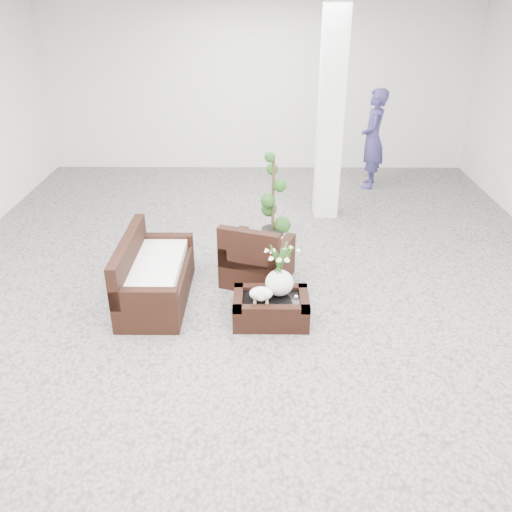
{
  "coord_description": "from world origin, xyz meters",
  "views": [
    {
      "loc": [
        0.05,
        -6.01,
        3.64
      ],
      "look_at": [
        0.0,
        -0.1,
        0.62
      ],
      "focal_mm": 37.22,
      "sensor_mm": 36.0,
      "label": 1
    }
  ],
  "objects_px": {
    "coffee_table": "(271,309)",
    "loveseat": "(155,270)",
    "topiary": "(273,199)",
    "armchair": "(258,251)"
  },
  "relations": [
    {
      "from": "coffee_table",
      "to": "topiary",
      "type": "xyz_separation_m",
      "value": [
        0.06,
        2.23,
        0.56
      ]
    },
    {
      "from": "loveseat",
      "to": "topiary",
      "type": "bearing_deg",
      "value": -40.9
    },
    {
      "from": "loveseat",
      "to": "topiary",
      "type": "xyz_separation_m",
      "value": [
        1.52,
        1.75,
        0.29
      ]
    },
    {
      "from": "coffee_table",
      "to": "topiary",
      "type": "height_order",
      "value": "topiary"
    },
    {
      "from": "coffee_table",
      "to": "armchair",
      "type": "height_order",
      "value": "armchair"
    },
    {
      "from": "coffee_table",
      "to": "armchair",
      "type": "bearing_deg",
      "value": 99.44
    },
    {
      "from": "loveseat",
      "to": "coffee_table",
      "type": "bearing_deg",
      "value": -108.25
    },
    {
      "from": "coffee_table",
      "to": "loveseat",
      "type": "relative_size",
      "value": 0.56
    },
    {
      "from": "armchair",
      "to": "loveseat",
      "type": "relative_size",
      "value": 0.55
    },
    {
      "from": "coffee_table",
      "to": "topiary",
      "type": "distance_m",
      "value": 2.31
    }
  ]
}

